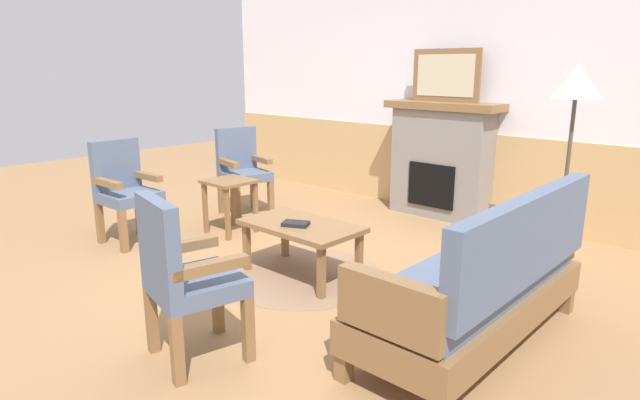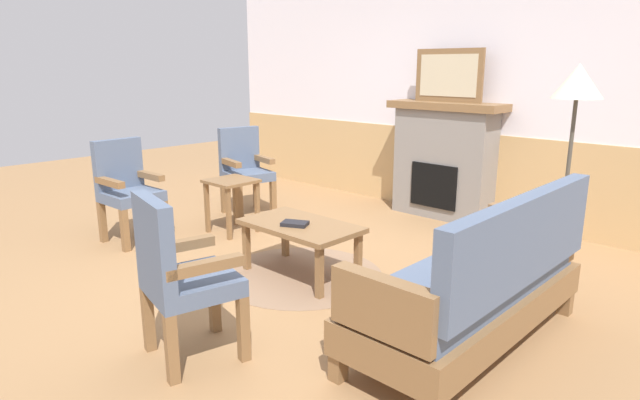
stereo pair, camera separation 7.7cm
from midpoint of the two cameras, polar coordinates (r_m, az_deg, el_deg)
The scene contains 13 objects.
ground_plane at distance 4.49m, azimuth -3.55°, elevation -7.63°, with size 14.00×14.00×0.00m, color #997047.
wall_back at distance 6.26m, azimuth 13.91°, elevation 10.50°, with size 7.20×0.14×2.70m.
fireplace at distance 6.12m, azimuth 12.42°, elevation 4.30°, with size 1.30×0.44×1.28m.
framed_picture at distance 6.04m, azimuth 12.88°, elevation 12.81°, with size 0.80×0.04×0.56m.
couch at distance 3.36m, azimuth 16.06°, elevation -8.60°, with size 0.70×1.80×0.98m.
coffee_table at distance 4.29m, azimuth -2.54°, elevation -3.21°, with size 0.96×0.56×0.44m.
round_rug at distance 4.42m, azimuth -2.49°, elevation -7.95°, with size 1.34×1.34×0.01m, color #896B51.
book_on_table at distance 4.21m, azimuth -3.13°, elevation -2.54°, with size 0.20×0.13×0.03m, color black.
armchair_near_fireplace at distance 5.45m, azimuth -20.49°, elevation 1.33°, with size 0.50×0.50×0.98m.
armchair_by_window_left at distance 6.18m, azimuth -8.68°, elevation 3.49°, with size 0.57×0.57×0.98m.
armchair_front_left at distance 3.12m, azimuth -15.02°, elevation -7.48°, with size 0.57×0.57×0.98m.
side_table at distance 5.47m, azimuth -9.99°, elevation 0.95°, with size 0.44×0.44×0.55m.
floor_lamp_by_couch at distance 4.38m, azimuth 25.12°, elevation 10.05°, with size 0.36×0.36×1.68m.
Camera 1 is at (2.99, -2.91, 1.66)m, focal length 30.04 mm.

